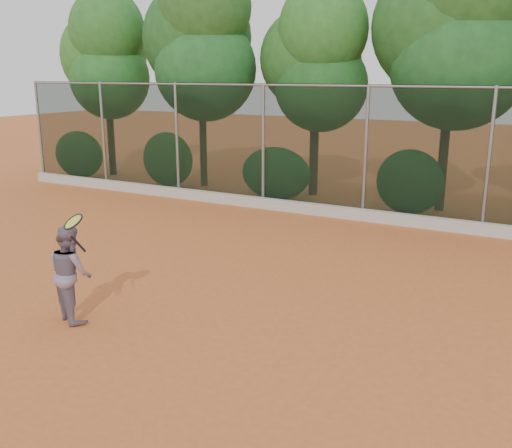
% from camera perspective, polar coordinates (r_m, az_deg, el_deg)
% --- Properties ---
extents(ground, '(80.00, 80.00, 0.00)m').
position_cam_1_polar(ground, '(9.41, -2.93, -8.77)').
color(ground, '#CC6630').
rests_on(ground, ground).
extents(concrete_curb, '(24.00, 0.20, 0.30)m').
position_cam_1_polar(concrete_curb, '(15.30, 10.40, 0.94)').
color(concrete_curb, beige).
rests_on(concrete_curb, ground).
extents(tennis_player, '(0.91, 0.82, 1.52)m').
position_cam_1_polar(tennis_player, '(9.33, -18.03, -4.70)').
color(tennis_player, gray).
rests_on(tennis_player, ground).
extents(chainlink_fence, '(24.09, 0.09, 3.50)m').
position_cam_1_polar(chainlink_fence, '(15.16, 10.92, 7.36)').
color(chainlink_fence, black).
rests_on(chainlink_fence, ground).
extents(foliage_backdrop, '(23.70, 3.63, 7.55)m').
position_cam_1_polar(foliage_backdrop, '(17.10, 11.64, 16.70)').
color(foliage_backdrop, '#3B2716').
rests_on(foliage_backdrop, ground).
extents(tennis_racket, '(0.41, 0.39, 0.60)m').
position_cam_1_polar(tennis_racket, '(8.72, -17.76, -0.04)').
color(tennis_racket, black).
rests_on(tennis_racket, ground).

